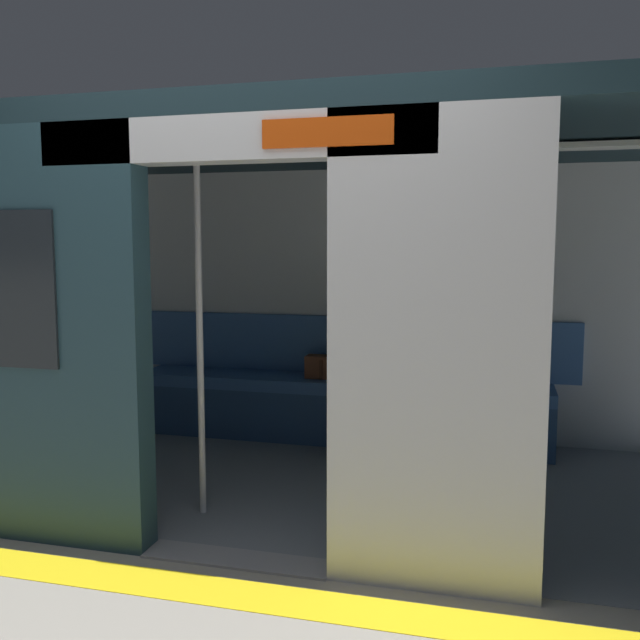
{
  "coord_description": "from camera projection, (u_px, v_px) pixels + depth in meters",
  "views": [
    {
      "loc": [
        -1.17,
        2.92,
        1.5
      ],
      "look_at": [
        -0.11,
        -1.14,
        1.03
      ],
      "focal_mm": 38.71,
      "sensor_mm": 36.0,
      "label": 1
    }
  ],
  "objects": [
    {
      "name": "person_seated",
      "position": [
        369.0,
        354.0,
        5.01
      ],
      "size": [
        0.55,
        0.7,
        1.2
      ],
      "color": "#D8CC4C",
      "rests_on": "ground_plane"
    },
    {
      "name": "book",
      "position": [
        414.0,
        381.0,
        5.03
      ],
      "size": [
        0.24,
        0.27,
        0.03
      ],
      "primitive_type": "cube",
      "rotation": [
        0.0,
        0.0,
        -0.55
      ],
      "color": "#33723F",
      "rests_on": "bench_seat"
    },
    {
      "name": "grab_pole_door",
      "position": [
        200.0,
        332.0,
        3.73
      ],
      "size": [
        0.04,
        0.04,
        2.03
      ],
      "primitive_type": "cylinder",
      "color": "silver",
      "rests_on": "ground_plane"
    },
    {
      "name": "bench_seat",
      "position": [
        336.0,
        394.0,
        5.17
      ],
      "size": [
        3.14,
        0.44,
        0.48
      ],
      "color": "#38609E",
      "rests_on": "ground_plane"
    },
    {
      "name": "platform_edge_strip",
      "position": [
        212.0,
        590.0,
        2.98
      ],
      "size": [
        8.0,
        0.24,
        0.01
      ],
      "primitive_type": "cube",
      "color": "yellow",
      "rests_on": "ground_plane"
    },
    {
      "name": "ground_plane",
      "position": [
        237.0,
        560.0,
        3.27
      ],
      "size": [
        60.0,
        60.0,
        0.0
      ],
      "primitive_type": "plane",
      "color": "gray"
    },
    {
      "name": "train_car",
      "position": [
        292.0,
        254.0,
        4.18
      ],
      "size": [
        6.4,
        2.53,
        2.17
      ],
      "color": "silver",
      "rests_on": "ground_plane"
    },
    {
      "name": "handbag",
      "position": [
        323.0,
        367.0,
        5.22
      ],
      "size": [
        0.26,
        0.15,
        0.17
      ],
      "color": "brown",
      "rests_on": "bench_seat"
    }
  ]
}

